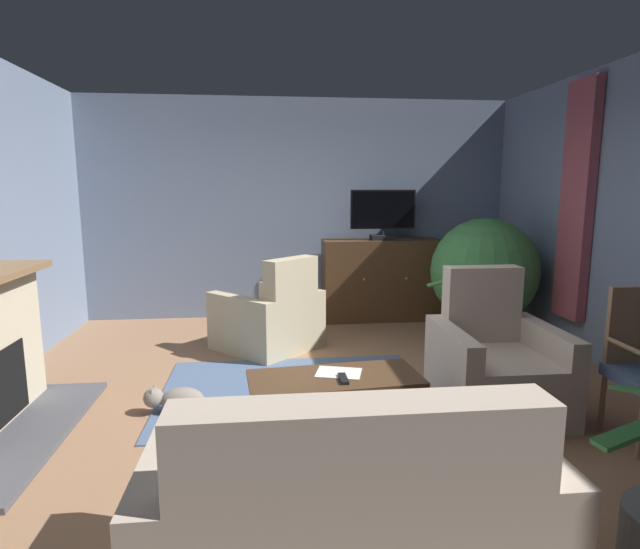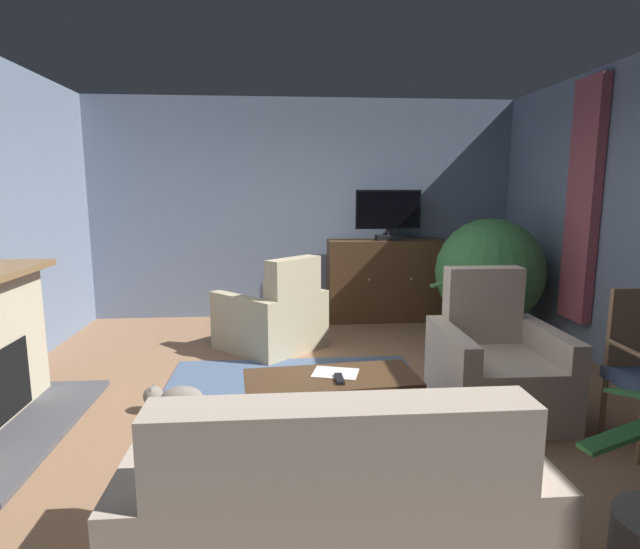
# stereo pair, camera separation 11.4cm
# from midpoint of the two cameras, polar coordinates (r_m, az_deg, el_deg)

# --- Properties ---
(ground_plane) EXTENTS (6.04, 6.13, 0.04)m
(ground_plane) POSITION_cam_midpoint_polar(r_m,az_deg,el_deg) (4.25, -0.55, -13.93)
(ground_plane) COLOR #936B4C
(wall_back) EXTENTS (6.04, 0.10, 2.81)m
(wall_back) POSITION_cam_midpoint_polar(r_m,az_deg,el_deg) (6.71, -2.93, 7.27)
(wall_back) COLOR slate
(wall_back) RESTS_ON ground_plane
(curtain_panel_far) EXTENTS (0.10, 0.44, 2.36)m
(curtain_panel_far) POSITION_cam_midpoint_polar(r_m,az_deg,el_deg) (5.70, 26.26, 7.30)
(curtain_panel_far) COLOR #A34C56
(rug_central) EXTENTS (2.20, 1.62, 0.01)m
(rug_central) POSITION_cam_midpoint_polar(r_m,az_deg,el_deg) (4.37, -3.54, -12.90)
(rug_central) COLOR slate
(rug_central) RESTS_ON ground_plane
(tv_cabinet) EXTENTS (1.49, 0.50, 1.04)m
(tv_cabinet) POSITION_cam_midpoint_polar(r_m,az_deg,el_deg) (6.61, 6.30, -0.75)
(tv_cabinet) COLOR #352315
(tv_cabinet) RESTS_ON ground_plane
(television) EXTENTS (0.82, 0.20, 0.62)m
(television) POSITION_cam_midpoint_polar(r_m,az_deg,el_deg) (6.45, 6.54, 6.82)
(television) COLOR black
(television) RESTS_ON tv_cabinet
(coffee_table) EXTENTS (1.19, 0.60, 0.44)m
(coffee_table) POSITION_cam_midpoint_polar(r_m,az_deg,el_deg) (3.49, 0.69, -12.05)
(coffee_table) COLOR #4C331E
(coffee_table) RESTS_ON ground_plane
(tv_remote) EXTENTS (0.05, 0.17, 0.02)m
(tv_remote) POSITION_cam_midpoint_polar(r_m,az_deg,el_deg) (3.40, 1.64, -11.57)
(tv_remote) COLOR black
(tv_remote) RESTS_ON coffee_table
(folded_newspaper) EXTENTS (0.35, 0.29, 0.01)m
(folded_newspaper) POSITION_cam_midpoint_polar(r_m,az_deg,el_deg) (3.52, 1.16, -10.93)
(folded_newspaper) COLOR silver
(folded_newspaper) RESTS_ON coffee_table
(sofa_floral) EXTENTS (1.59, 0.89, 0.98)m
(sofa_floral) POSITION_cam_midpoint_polar(r_m,az_deg,el_deg) (2.30, 1.67, -26.14)
(sofa_floral) COLOR #C6B29E
(sofa_floral) RESTS_ON ground_plane
(armchair_by_fireplace) EXTENTS (1.26, 1.26, 0.99)m
(armchair_by_fireplace) POSITION_cam_midpoint_polar(r_m,az_deg,el_deg) (5.41, -6.17, -5.04)
(armchair_by_fireplace) COLOR tan
(armchair_by_fireplace) RESTS_ON ground_plane
(armchair_angled_to_table) EXTENTS (0.87, 0.90, 1.06)m
(armchair_angled_to_table) POSITION_cam_midpoint_polar(r_m,az_deg,el_deg) (4.15, 18.23, -9.74)
(armchair_angled_to_table) COLOR #C6B29E
(armchair_angled_to_table) RESTS_ON ground_plane
(potted_plant_tall_palm_by_window) EXTENTS (1.01, 0.87, 0.89)m
(potted_plant_tall_palm_by_window) POSITION_cam_midpoint_polar(r_m,az_deg,el_deg) (5.42, 16.09, -6.55)
(potted_plant_tall_palm_by_window) COLOR #3D4C5B
(potted_plant_tall_palm_by_window) RESTS_ON ground_plane
(potted_plant_on_hearth_side) EXTENTS (1.19, 1.19, 1.35)m
(potted_plant_on_hearth_side) POSITION_cam_midpoint_polar(r_m,az_deg,el_deg) (6.01, 17.36, 0.29)
(potted_plant_on_hearth_side) COLOR #99664C
(potted_plant_on_hearth_side) RESTS_ON ground_plane
(cat) EXTENTS (0.66, 0.21, 0.22)m
(cat) POSITION_cam_midpoint_polar(r_m,az_deg,el_deg) (4.10, -16.47, -13.32)
(cat) COLOR gray
(cat) RESTS_ON ground_plane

